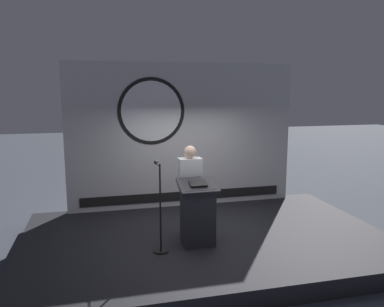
# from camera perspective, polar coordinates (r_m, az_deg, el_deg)

# --- Properties ---
(ground_plane) EXTENTS (40.00, 40.00, 0.00)m
(ground_plane) POSITION_cam_1_polar(r_m,az_deg,el_deg) (7.15, 2.11, -14.16)
(ground_plane) COLOR #383D47
(stage_platform) EXTENTS (6.40, 4.00, 0.30)m
(stage_platform) POSITION_cam_1_polar(r_m,az_deg,el_deg) (7.09, 2.12, -13.05)
(stage_platform) COLOR black
(stage_platform) RESTS_ON ground
(banner_display) EXTENTS (4.97, 0.12, 3.12)m
(banner_display) POSITION_cam_1_polar(r_m,az_deg,el_deg) (8.38, -1.48, 2.69)
(banner_display) COLOR silver
(banner_display) RESTS_ON stage_platform
(podium) EXTENTS (0.64, 0.49, 1.11)m
(podium) POSITION_cam_1_polar(r_m,az_deg,el_deg) (6.45, 0.87, -8.91)
(podium) COLOR #26262B
(podium) RESTS_ON stage_platform
(speaker_person) EXTENTS (0.40, 0.26, 1.60)m
(speaker_person) POSITION_cam_1_polar(r_m,az_deg,el_deg) (6.81, -0.29, -5.39)
(speaker_person) COLOR black
(speaker_person) RESTS_ON stage_platform
(microphone_stand) EXTENTS (0.24, 0.53, 1.44)m
(microphone_stand) POSITION_cam_1_polar(r_m,az_deg,el_deg) (6.24, -4.76, -9.87)
(microphone_stand) COLOR black
(microphone_stand) RESTS_ON stage_platform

